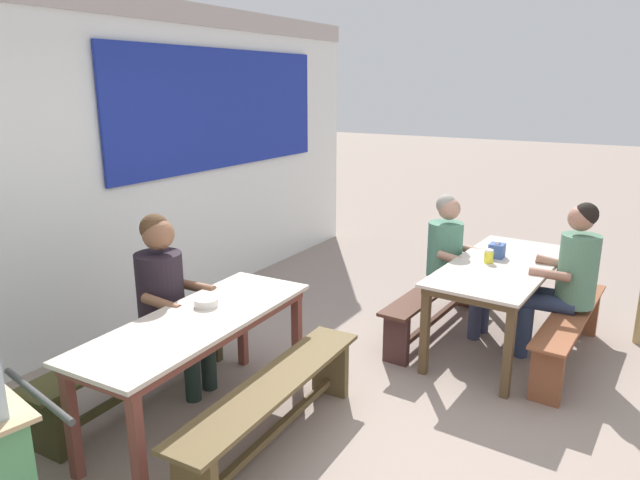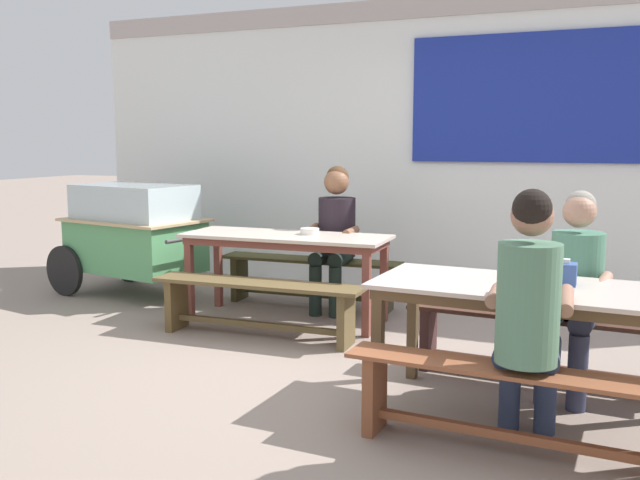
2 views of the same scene
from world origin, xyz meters
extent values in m
plane|color=gray|center=(0.00, 0.00, 0.00)|extent=(40.00, 40.00, 0.00)
cube|color=white|center=(0.00, 2.66, 1.34)|extent=(7.58, 0.12, 2.68)
cube|color=navy|center=(1.41, 2.57, 1.90)|extent=(3.10, 0.03, 1.18)
cube|color=#B2A7A4|center=(0.00, 2.68, 2.78)|extent=(7.58, 0.20, 0.20)
cube|color=beige|center=(-0.79, 1.01, 0.72)|extent=(1.75, 0.68, 0.03)
cube|color=brown|center=(-0.79, 1.01, 0.68)|extent=(1.66, 0.62, 0.06)
cube|color=brown|center=(-0.02, 1.29, 0.32)|extent=(0.06, 0.06, 0.65)
cube|color=brown|center=(0.00, 0.79, 0.32)|extent=(0.06, 0.06, 0.65)
cube|color=brown|center=(-1.58, 1.23, 0.32)|extent=(0.06, 0.06, 0.65)
cube|color=brown|center=(-1.56, 0.73, 0.32)|extent=(0.06, 0.06, 0.65)
cube|color=beige|center=(1.33, -0.34, 0.72)|extent=(1.74, 0.83, 0.02)
cube|color=brown|center=(1.33, -0.34, 0.68)|extent=(1.66, 0.77, 0.06)
cube|color=brown|center=(2.12, -0.07, 0.32)|extent=(0.06, 0.06, 0.65)
cube|color=brown|center=(2.08, -0.69, 0.32)|extent=(0.06, 0.06, 0.65)
cube|color=brown|center=(0.57, 0.01, 0.32)|extent=(0.06, 0.06, 0.65)
cube|color=brown|center=(0.54, -0.62, 0.32)|extent=(0.06, 0.06, 0.65)
cube|color=#413F1E|center=(-0.81, 1.57, 0.43)|extent=(1.71, 0.36, 0.02)
cube|color=#413925|center=(-0.08, 1.60, 0.21)|extent=(0.07, 0.26, 0.41)
cube|color=#3B371D|center=(-1.54, 1.54, 0.21)|extent=(0.07, 0.26, 0.41)
cube|color=#413F1E|center=(-0.81, 1.57, 0.10)|extent=(1.42, 0.10, 0.04)
cube|color=brown|center=(-0.77, 0.45, 0.43)|extent=(1.69, 0.37, 0.03)
cube|color=brown|center=(-0.05, 0.47, 0.21)|extent=(0.07, 0.27, 0.41)
cube|color=brown|center=(-0.77, 0.45, 0.10)|extent=(1.40, 0.10, 0.04)
cube|color=#472A1E|center=(1.36, 0.22, 0.43)|extent=(1.73, 0.33, 0.03)
cube|color=#492517|center=(2.10, 0.18, 0.21)|extent=(0.07, 0.21, 0.41)
cube|color=#412625|center=(0.62, 0.26, 0.21)|extent=(0.07, 0.21, 0.41)
cube|color=#472A1E|center=(1.36, 0.22, 0.10)|extent=(1.44, 0.12, 0.04)
cube|color=brown|center=(1.30, -0.90, 0.43)|extent=(1.63, 0.33, 0.02)
cube|color=brown|center=(1.99, -0.94, 0.21)|extent=(0.07, 0.22, 0.42)
cube|color=brown|center=(0.61, -0.87, 0.21)|extent=(0.07, 0.22, 0.42)
cube|color=brown|center=(1.30, -0.90, 0.10)|extent=(1.34, 0.11, 0.04)
cylinder|color=#3F3F3F|center=(-1.78, 1.18, 0.64)|extent=(0.17, 0.74, 0.04)
cylinder|color=#1C2A24|center=(-0.62, 1.25, 0.22)|extent=(0.11, 0.11, 0.44)
cylinder|color=#1C2A24|center=(-0.44, 1.26, 0.22)|extent=(0.11, 0.11, 0.44)
cylinder|color=#1C2A24|center=(-0.63, 1.41, 0.49)|extent=(0.15, 0.37, 0.13)
cylinder|color=#1C2A24|center=(-0.45, 1.42, 0.49)|extent=(0.15, 0.37, 0.13)
cylinder|color=black|center=(-0.55, 1.58, 0.74)|extent=(0.33, 0.33, 0.53)
sphere|color=brown|center=(-0.55, 1.56, 1.15)|extent=(0.22, 0.22, 0.22)
sphere|color=#4C331E|center=(-0.55, 1.59, 1.19)|extent=(0.20, 0.20, 0.20)
cylinder|color=brown|center=(-0.73, 1.39, 0.73)|extent=(0.09, 0.31, 0.10)
cylinder|color=brown|center=(-0.36, 1.41, 0.73)|extent=(0.09, 0.30, 0.07)
cylinder|color=#2A3653|center=(1.44, -0.56, 0.22)|extent=(0.11, 0.11, 0.44)
cylinder|color=#2A3653|center=(1.26, -0.57, 0.22)|extent=(0.11, 0.11, 0.44)
cylinder|color=#2A3653|center=(1.44, -0.73, 0.49)|extent=(0.15, 0.39, 0.13)
cylinder|color=#2A3653|center=(1.27, -0.74, 0.49)|extent=(0.15, 0.39, 0.13)
cylinder|color=#4E775D|center=(1.36, -0.91, 0.76)|extent=(0.29, 0.29, 0.57)
sphere|color=#95644F|center=(1.36, -0.89, 1.17)|extent=(0.19, 0.19, 0.19)
sphere|color=black|center=(1.36, -0.92, 1.21)|extent=(0.18, 0.18, 0.18)
cylinder|color=#95644F|center=(1.52, -0.72, 0.75)|extent=(0.08, 0.31, 0.11)
cylinder|color=#95644F|center=(1.19, -0.74, 0.75)|extent=(0.08, 0.30, 0.07)
cylinder|color=#31364F|center=(1.39, -0.14, 0.22)|extent=(0.11, 0.11, 0.44)
cylinder|color=#31364F|center=(1.57, -0.16, 0.22)|extent=(0.11, 0.11, 0.44)
cylinder|color=#31364F|center=(1.42, 0.04, 0.49)|extent=(0.18, 0.42, 0.13)
cylinder|color=#31364F|center=(1.60, 0.02, 0.49)|extent=(0.18, 0.42, 0.13)
cylinder|color=#487C63|center=(1.53, 0.21, 0.72)|extent=(0.31, 0.31, 0.49)
sphere|color=#A87B64|center=(1.53, 0.19, 1.09)|extent=(0.19, 0.19, 0.19)
sphere|color=gray|center=(1.53, 0.22, 1.13)|extent=(0.18, 0.18, 0.18)
cylinder|color=#A87B64|center=(1.33, 0.05, 0.71)|extent=(0.11, 0.31, 0.11)
cylinder|color=#A87B64|center=(1.68, 0.01, 0.71)|extent=(0.11, 0.31, 0.09)
cube|color=#355094|center=(1.48, -0.26, 0.79)|extent=(0.12, 0.12, 0.12)
cube|color=white|center=(1.48, -0.26, 0.86)|extent=(0.05, 0.04, 0.02)
cylinder|color=yellow|center=(1.30, -0.24, 0.78)|extent=(0.07, 0.07, 0.10)
cylinder|color=white|center=(1.30, -0.24, 0.84)|extent=(0.07, 0.07, 0.02)
cylinder|color=silver|center=(-0.61, 1.09, 0.76)|extent=(0.16, 0.16, 0.05)
camera|label=1|loc=(-3.26, -1.38, 2.15)|focal=32.30mm
camera|label=2|loc=(1.68, -4.19, 1.51)|focal=39.06mm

